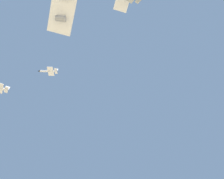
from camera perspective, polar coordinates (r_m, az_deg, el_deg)
The scene contains 1 object.
chase_jet_lead at distance 168.18m, azimuth -16.71°, elevation 4.76°, with size 15.27×8.47×4.00m.
Camera 1 is at (15.04, 81.24, 3.33)m, focal length 33.93 mm.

